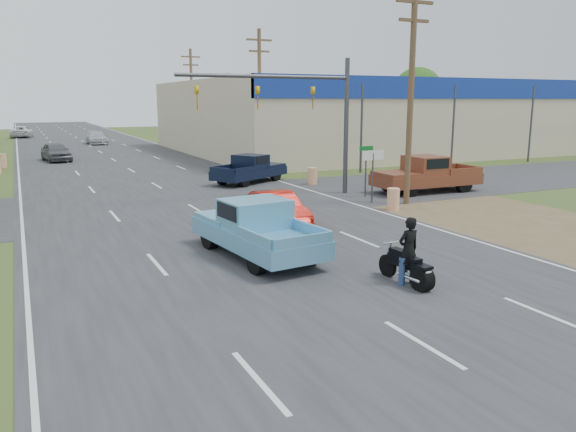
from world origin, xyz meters
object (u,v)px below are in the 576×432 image
navy_pickup (251,169)px  distant_car_silver (97,138)px  red_convertible (277,210)px  distant_car_grey (56,152)px  motorcycle (409,269)px  distant_car_white (21,132)px  blue_pickup (255,227)px  brown_pickup (424,174)px  rider (408,253)px

navy_pickup → distant_car_silver: size_ratio=1.09×
red_convertible → distant_car_grey: bearing=105.3°
distant_car_silver → motorcycle: bearing=-88.9°
motorcycle → distant_car_white: size_ratio=0.39×
navy_pickup → distant_car_white: navy_pickup is taller
motorcycle → blue_pickup: 5.25m
motorcycle → brown_pickup: 16.12m
distant_car_silver → navy_pickup: bearing=-83.0°
motorcycle → navy_pickup: navy_pickup is taller
rider → brown_pickup: 16.08m
brown_pickup → navy_pickup: bearing=45.4°
brown_pickup → distant_car_silver: brown_pickup is taller
red_convertible → distant_car_white: distant_car_white is taller
rider → distant_car_grey: size_ratio=0.39×
red_convertible → navy_pickup: bearing=76.5°
blue_pickup → brown_pickup: (13.03, 7.72, 0.07)m
motorcycle → rider: size_ratio=1.17×
red_convertible → distant_car_white: (-8.35, 63.74, 0.07)m
navy_pickup → distant_car_white: bearing=163.1°
blue_pickup → brown_pickup: brown_pickup is taller
red_convertible → motorcycle: red_convertible is taller
distant_car_silver → distant_car_white: bearing=114.6°
motorcycle → rider: 0.42m
red_convertible → distant_car_silver: 47.34m
red_convertible → rider: (0.22, -7.98, 0.21)m
blue_pickup → brown_pickup: 15.15m
rider → blue_pickup: bearing=-63.7°
red_convertible → blue_pickup: blue_pickup is taller
red_convertible → distant_car_silver: bearing=94.6°
rider → brown_pickup: brown_pickup is taller
rider → distant_car_silver: 55.32m
motorcycle → distant_car_grey: 38.30m
rider → distant_car_white: bearing=-86.8°
brown_pickup → distant_car_silver: size_ratio=1.20×
distant_car_grey → distant_car_white: (-2.16, 34.01, -0.02)m
distant_car_silver → red_convertible: bearing=-89.0°
brown_pickup → distant_car_silver: 44.59m
distant_car_white → brown_pickup: bearing=113.7°
motorcycle → rider: rider is taller
brown_pickup → distant_car_grey: brown_pickup is taller
distant_car_grey → rider: bearing=-88.4°
motorcycle → distant_car_silver: size_ratio=0.42×
blue_pickup → navy_pickup: size_ratio=1.06×
distant_car_silver → distant_car_white: (-7.53, 16.41, 0.03)m
motorcycle → navy_pickup: 19.95m
brown_pickup → distant_car_grey: bearing=35.1°
navy_pickup → brown_pickup: (7.08, -7.39, 0.13)m
rider → brown_pickup: bearing=-134.1°
distant_car_white → distant_car_silver: bearing=120.6°
blue_pickup → distant_car_white: blue_pickup is taller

